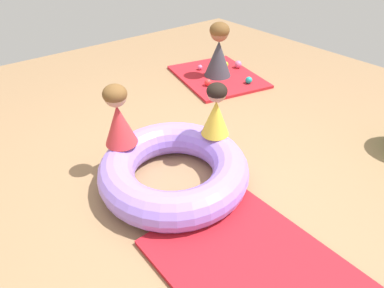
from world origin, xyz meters
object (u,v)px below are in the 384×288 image
at_px(adult_seated, 219,51).
at_px(child_in_yellow, 216,110).
at_px(play_ball_red, 208,82).
at_px(child_in_red, 118,116).
at_px(inflatable_cushion, 174,170).
at_px(play_ball_yellow, 225,65).
at_px(play_ball_green, 214,93).
at_px(play_ball_teal, 249,80).
at_px(play_ball_pink_second, 200,67).
at_px(play_ball_pink, 238,64).

bearing_deg(adult_seated, child_in_yellow, 119.24).
relative_size(child_in_yellow, play_ball_red, 5.17).
xyz_separation_m(child_in_red, play_ball_red, (-0.84, 1.73, -0.49)).
bearing_deg(inflatable_cushion, play_ball_yellow, 126.99).
bearing_deg(play_ball_green, play_ball_red, 153.59).
bearing_deg(play_ball_yellow, adult_seated, -63.56).
relative_size(child_in_red, play_ball_green, 8.20).
bearing_deg(play_ball_teal, inflatable_cushion, -63.66).
bearing_deg(child_in_yellow, play_ball_yellow, -84.10).
bearing_deg(play_ball_pink_second, play_ball_green, -27.99).
distance_m(play_ball_pink, play_ball_red, 0.79).
distance_m(inflatable_cushion, play_ball_teal, 2.20).
bearing_deg(child_in_red, play_ball_teal, 127.23).
distance_m(inflatable_cushion, play_ball_pink_second, 2.49).
xyz_separation_m(inflatable_cushion, child_in_red, (-0.43, -0.24, 0.42)).
xyz_separation_m(play_ball_red, play_ball_pink_second, (-0.49, 0.27, -0.01)).
relative_size(child_in_red, play_ball_pink, 5.00).
height_order(play_ball_pink, play_ball_green, play_ball_pink).
bearing_deg(adult_seated, play_ball_yellow, -81.04).
height_order(child_in_red, play_ball_pink, child_in_red).
xyz_separation_m(play_ball_red, play_ball_teal, (0.29, 0.49, -0.00)).
relative_size(inflatable_cushion, play_ball_teal, 13.60).
distance_m(play_ball_pink, play_ball_yellow, 0.19).
xyz_separation_m(child_in_yellow, play_ball_red, (-1.24, 0.99, -0.46)).
xyz_separation_m(child_in_yellow, play_ball_green, (-0.97, 0.86, -0.47)).
bearing_deg(inflatable_cushion, play_ball_teal, 116.34).
relative_size(adult_seated, play_ball_pink, 6.81).
relative_size(child_in_red, adult_seated, 0.73).
bearing_deg(play_ball_red, play_ball_yellow, 117.23).
relative_size(play_ball_teal, play_ball_yellow, 0.99).
xyz_separation_m(inflatable_cushion, child_in_yellow, (-0.03, 0.49, 0.39)).
height_order(child_in_red, adult_seated, child_in_red).
bearing_deg(inflatable_cushion, adult_seated, 128.42).
bearing_deg(play_ball_pink_second, inflatable_cushion, -44.93).
height_order(play_ball_red, play_ball_yellow, same).
distance_m(inflatable_cushion, play_ball_yellow, 2.64).
bearing_deg(child_in_red, play_ball_green, 133.13).
distance_m(play_ball_yellow, play_ball_pink_second, 0.39).
height_order(play_ball_green, play_ball_yellow, play_ball_yellow).
relative_size(play_ball_pink, play_ball_red, 1.15).
relative_size(adult_seated, play_ball_pink_second, 10.05).
distance_m(adult_seated, play_ball_pink_second, 0.46).
bearing_deg(play_ball_pink, child_in_red, -67.55).
height_order(adult_seated, play_ball_pink_second, adult_seated).
bearing_deg(child_in_red, play_ball_pink_second, 147.05).
relative_size(child_in_yellow, child_in_red, 0.90).
height_order(child_in_yellow, adult_seated, child_in_yellow).
height_order(child_in_red, play_ball_pink_second, child_in_red).
bearing_deg(play_ball_green, child_in_yellow, -41.58).
bearing_deg(play_ball_pink_second, play_ball_teal, 15.24).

